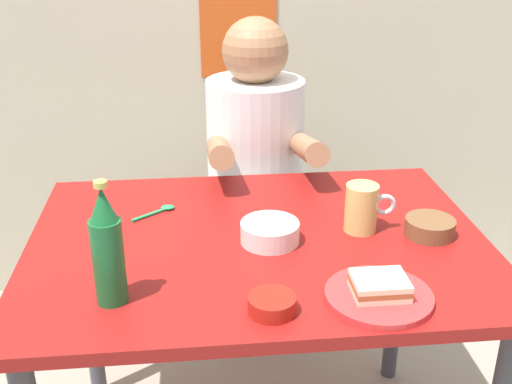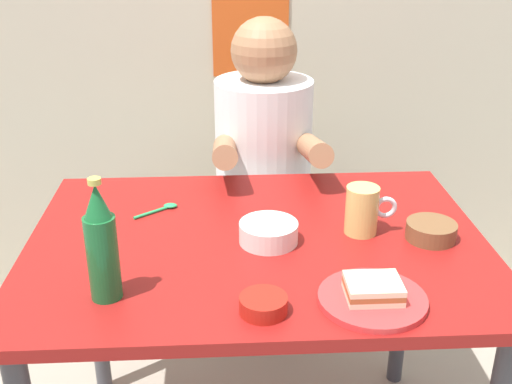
{
  "view_description": "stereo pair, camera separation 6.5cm",
  "coord_description": "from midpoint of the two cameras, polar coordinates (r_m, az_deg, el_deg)",
  "views": [
    {
      "loc": [
        -0.14,
        -1.32,
        1.45
      ],
      "look_at": [
        0.0,
        0.05,
        0.84
      ],
      "focal_mm": 43.76,
      "sensor_mm": 36.0,
      "label": 1
    },
    {
      "loc": [
        -0.08,
        -1.32,
        1.45
      ],
      "look_at": [
        0.0,
        0.05,
        0.84
      ],
      "focal_mm": 43.76,
      "sensor_mm": 36.0,
      "label": 2
    }
  ],
  "objects": [
    {
      "name": "sandwich",
      "position": [
        1.28,
        9.81,
        -8.44
      ],
      "size": [
        0.11,
        0.09,
        0.04
      ],
      "color": "beige",
      "rests_on": "plate_orange"
    },
    {
      "name": "stool",
      "position": [
        2.25,
        -0.89,
        -5.39
      ],
      "size": [
        0.34,
        0.34,
        0.45
      ],
      "color": "#4C4C51",
      "rests_on": "ground"
    },
    {
      "name": "plate_orange",
      "position": [
        1.3,
        9.73,
        -9.37
      ],
      "size": [
        0.22,
        0.22,
        0.01
      ],
      "primitive_type": "cylinder",
      "color": "red",
      "rests_on": "dining_table"
    },
    {
      "name": "rice_bowl_white",
      "position": [
        1.48,
        0.02,
        -3.62
      ],
      "size": [
        0.14,
        0.14,
        0.05
      ],
      "color": "silver",
      "rests_on": "dining_table"
    },
    {
      "name": "beer_bottle",
      "position": [
        1.26,
        -14.87,
        -5.06
      ],
      "size": [
        0.06,
        0.06,
        0.26
      ],
      "color": "#19602D",
      "rests_on": "dining_table"
    },
    {
      "name": "person_seated",
      "position": [
        2.07,
        -0.93,
        4.57
      ],
      "size": [
        0.33,
        0.56,
        0.72
      ],
      "color": "white",
      "rests_on": "stool"
    },
    {
      "name": "sambal_bowl_red",
      "position": [
        1.24,
        -0.05,
        -10.17
      ],
      "size": [
        0.1,
        0.1,
        0.03
      ],
      "color": "#B21E14",
      "rests_on": "dining_table"
    },
    {
      "name": "dining_table",
      "position": [
        1.55,
        -1.01,
        -7.29
      ],
      "size": [
        1.1,
        0.8,
        0.74
      ],
      "color": "maroon",
      "rests_on": "ground"
    },
    {
      "name": "beer_mug",
      "position": [
        1.54,
        8.5,
        -1.45
      ],
      "size": [
        0.13,
        0.08,
        0.12
      ],
      "color": "#D1BC66",
      "rests_on": "dining_table"
    },
    {
      "name": "spoon",
      "position": [
        1.66,
        -9.8,
        -1.65
      ],
      "size": [
        0.11,
        0.08,
        0.01
      ],
      "color": "#26A559",
      "rests_on": "dining_table"
    },
    {
      "name": "condiment_bowl_brown",
      "position": [
        1.56,
        14.47,
        -3.06
      ],
      "size": [
        0.12,
        0.12,
        0.04
      ],
      "color": "brown",
      "rests_on": "dining_table"
    }
  ]
}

